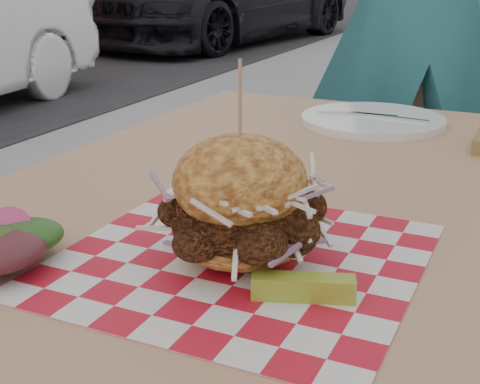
{
  "coord_description": "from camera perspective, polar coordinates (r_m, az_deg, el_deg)",
  "views": [
    {
      "loc": [
        0.32,
        -1.12,
        1.05
      ],
      "look_at": [
        0.05,
        -0.54,
        0.82
      ],
      "focal_mm": 50.0,
      "sensor_mm": 36.0,
      "label": 1
    }
  ],
  "objects": [
    {
      "name": "place_setting",
      "position": [
        1.29,
        11.26,
        6.05
      ],
      "size": [
        0.27,
        0.27,
        0.02
      ],
      "color": "white",
      "rests_on": "patio_table"
    },
    {
      "name": "patio_table",
      "position": [
        0.93,
        4.43,
        -4.47
      ],
      "size": [
        0.8,
        1.2,
        0.75
      ],
      "color": "tan",
      "rests_on": "ground"
    },
    {
      "name": "diner",
      "position": [
        2.02,
        15.21,
        15.05
      ],
      "size": [
        0.77,
        0.62,
        1.83
      ],
      "primitive_type": "imported",
      "rotation": [
        0.0,
        0.0,
        3.46
      ],
      "color": "#286F75",
      "rests_on": "ground"
    },
    {
      "name": "pickle_spear",
      "position": [
        0.62,
        5.43,
        -8.1
      ],
      "size": [
        0.1,
        0.05,
        0.02
      ],
      "primitive_type": "cube",
      "rotation": [
        0.0,
        0.0,
        0.34
      ],
      "color": "#A7AA31",
      "rests_on": "paper_liner"
    },
    {
      "name": "sandwich",
      "position": [
        0.68,
        -0.0,
        -1.26
      ],
      "size": [
        0.18,
        0.18,
        0.21
      ],
      "color": "gold",
      "rests_on": "paper_liner"
    },
    {
      "name": "patio_chair",
      "position": [
        1.97,
        15.71,
        4.11
      ],
      "size": [
        0.43,
        0.44,
        0.95
      ],
      "rotation": [
        0.0,
        0.0,
        -0.03
      ],
      "color": "tan",
      "rests_on": "ground"
    },
    {
      "name": "paper_liner",
      "position": [
        0.7,
        -0.0,
        -5.71
      ],
      "size": [
        0.36,
        0.36,
        0.0
      ],
      "primitive_type": "cube",
      "color": "red",
      "rests_on": "patio_table"
    }
  ]
}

